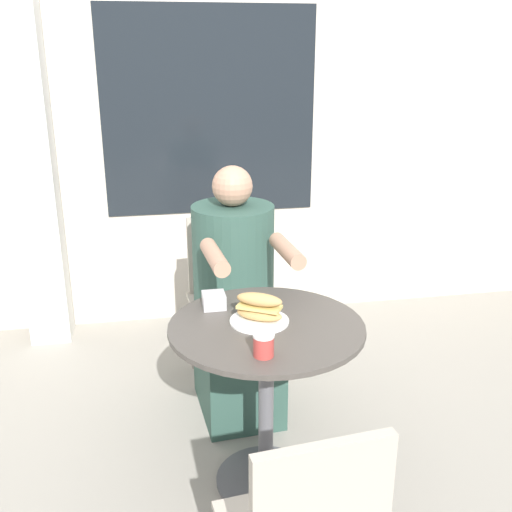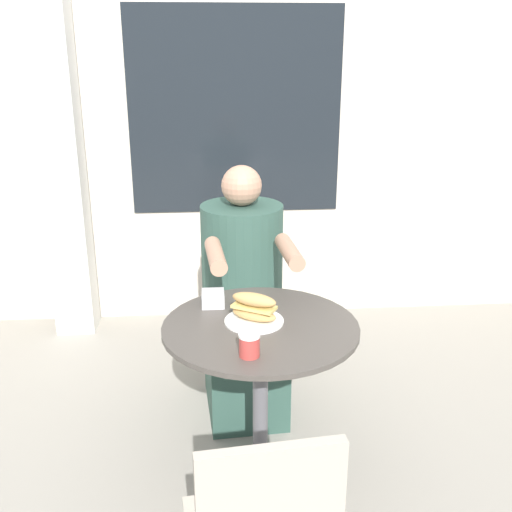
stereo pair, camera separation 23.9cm
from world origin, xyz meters
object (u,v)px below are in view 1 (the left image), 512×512
object	(u,v)px
drink_cup	(264,345)
diner_chair	(224,283)
seated_diner	(236,311)
cafe_table	(266,369)
sandwich_on_plate	(259,310)

from	to	relation	value
drink_cup	diner_chair	bearing A→B (deg)	89.10
diner_chair	seated_diner	size ratio (longest dim) A/B	0.72
cafe_table	diner_chair	world-z (taller)	diner_chair
cafe_table	diner_chair	size ratio (longest dim) A/B	0.86
cafe_table	drink_cup	size ratio (longest dim) A/B	9.02
drink_cup	seated_diner	bearing A→B (deg)	88.05
sandwich_on_plate	cafe_table	bearing A→B (deg)	-50.98
cafe_table	drink_cup	world-z (taller)	drink_cup
diner_chair	cafe_table	bearing A→B (deg)	88.31
diner_chair	seated_diner	world-z (taller)	seated_diner
seated_diner	sandwich_on_plate	xyz separation A→B (m)	(0.01, -0.55, 0.25)
sandwich_on_plate	drink_cup	world-z (taller)	sandwich_on_plate
sandwich_on_plate	drink_cup	distance (m)	0.26
cafe_table	diner_chair	distance (m)	0.93
diner_chair	drink_cup	size ratio (longest dim) A/B	10.53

